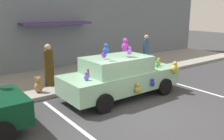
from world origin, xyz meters
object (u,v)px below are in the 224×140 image
(plush_covered_car, at_px, (121,76))
(teddy_bear_on_sidewalk, at_px, (38,85))
(pedestrian_near_shopfront, at_px, (146,51))
(pedestrian_walking_past, at_px, (49,67))

(plush_covered_car, xyz_separation_m, teddy_bear_on_sidewalk, (-2.48, 1.88, -0.36))
(plush_covered_car, relative_size, teddy_bear_on_sidewalk, 7.32)
(plush_covered_car, height_order, teddy_bear_on_sidewalk, plush_covered_car)
(pedestrian_near_shopfront, bearing_deg, teddy_bear_on_sidewalk, -171.46)
(plush_covered_car, distance_m, pedestrian_near_shopfront, 5.08)
(plush_covered_car, bearing_deg, pedestrian_walking_past, 125.71)
(teddy_bear_on_sidewalk, distance_m, pedestrian_walking_past, 1.05)
(plush_covered_car, distance_m, teddy_bear_on_sidewalk, 3.13)
(pedestrian_near_shopfront, xyz_separation_m, pedestrian_walking_past, (-5.96, -0.41, -0.02))
(plush_covered_car, height_order, pedestrian_walking_past, plush_covered_car)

